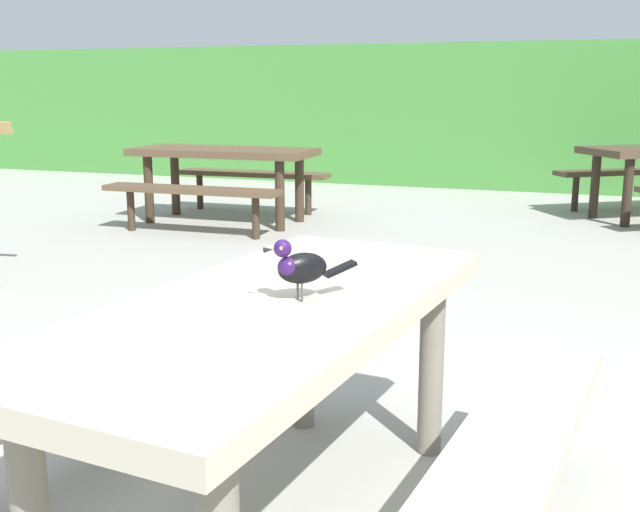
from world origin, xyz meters
name	(u,v)px	position (x,y,z in m)	size (l,w,h in m)	color
hedge_wall	(550,115)	(0.00, 9.22, 0.95)	(28.00, 2.04, 1.89)	#428438
picnic_table_foreground	(273,359)	(-0.20, -0.02, 0.56)	(1.86, 1.88, 0.74)	#B2A893
bird_grackle	(299,266)	(-0.13, -0.01, 0.84)	(0.22, 0.22, 0.18)	black
picnic_table_far_centre	(224,167)	(-2.83, 4.87, 0.56)	(1.81, 1.71, 0.74)	brown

